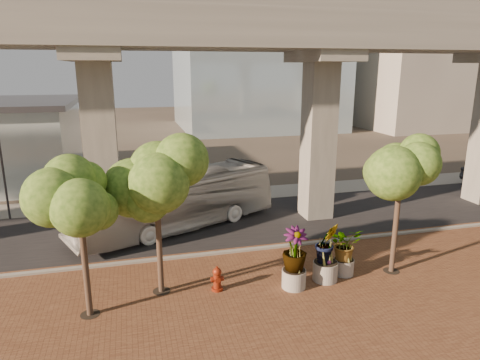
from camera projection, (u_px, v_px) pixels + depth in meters
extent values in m
plane|color=#3B332A|center=(225.00, 238.00, 22.55)|extent=(160.00, 160.00, 0.00)
cube|color=brown|center=(275.00, 321.00, 15.05)|extent=(70.00, 13.00, 0.06)
cube|color=black|center=(218.00, 224.00, 24.42)|extent=(90.00, 8.00, 0.04)
cube|color=gray|center=(235.00, 252.00, 20.66)|extent=(70.00, 0.25, 0.16)
cube|color=gray|center=(202.00, 197.00, 29.56)|extent=(90.00, 3.00, 0.06)
cube|color=gray|center=(222.00, 28.00, 20.26)|extent=(72.00, 2.40, 1.80)
cube|color=gray|center=(209.00, 33.00, 23.25)|extent=(72.00, 2.40, 1.80)
cube|color=gray|center=(205.00, 9.00, 23.93)|extent=(72.00, 0.12, 1.00)
cube|color=#AAA499|center=(424.00, 44.00, 62.46)|extent=(18.00, 16.00, 24.00)
imported|color=silver|center=(175.00, 200.00, 23.45)|extent=(11.90, 7.28, 3.28)
cylinder|color=maroon|center=(217.00, 289.00, 17.12)|extent=(0.46, 0.46, 0.10)
cylinder|color=maroon|center=(217.00, 280.00, 17.03)|extent=(0.31, 0.31, 0.74)
sphere|color=maroon|center=(217.00, 272.00, 16.94)|extent=(0.36, 0.36, 0.36)
cylinder|color=maroon|center=(217.00, 268.00, 16.89)|extent=(0.10, 0.10, 0.13)
cylinder|color=maroon|center=(217.00, 279.00, 17.01)|extent=(0.51, 0.20, 0.20)
cylinder|color=#A8A197|center=(343.00, 267.00, 18.39)|extent=(0.87, 0.87, 0.68)
imported|color=#284D14|center=(345.00, 244.00, 18.12)|extent=(1.94, 1.94, 1.45)
cylinder|color=#A39E93|center=(294.00, 279.00, 17.26)|extent=(0.97, 0.97, 0.76)
imported|color=#284D14|center=(295.00, 250.00, 16.94)|extent=(2.38, 2.38, 1.78)
cylinder|color=gray|center=(325.00, 271.00, 17.86)|extent=(1.03, 1.03, 0.80)
imported|color=#284D14|center=(327.00, 243.00, 17.54)|extent=(2.30, 2.30, 1.72)
cylinder|color=#4F3B2D|center=(86.00, 272.00, 15.01)|extent=(0.22, 0.22, 3.33)
cylinder|color=black|center=(90.00, 314.00, 15.43)|extent=(0.70, 0.70, 0.01)
cylinder|color=#4F3B2D|center=(160.00, 252.00, 16.62)|extent=(0.22, 0.22, 3.39)
cylinder|color=black|center=(162.00, 291.00, 17.05)|extent=(0.70, 0.70, 0.01)
cylinder|color=#4F3B2D|center=(395.00, 230.00, 18.23)|extent=(0.22, 0.22, 3.88)
cylinder|color=black|center=(391.00, 271.00, 18.72)|extent=(0.70, 0.70, 0.01)
cylinder|color=#2E2E33|center=(2.00, 160.00, 24.41)|extent=(0.12, 0.12, 7.11)
cylinder|color=#323137|center=(310.00, 132.00, 29.88)|extent=(0.15, 0.15, 8.64)
cube|color=#323137|center=(316.00, 68.00, 28.28)|extent=(0.16, 1.08, 0.16)
cube|color=silver|center=(319.00, 70.00, 27.80)|extent=(0.43, 0.22, 0.13)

